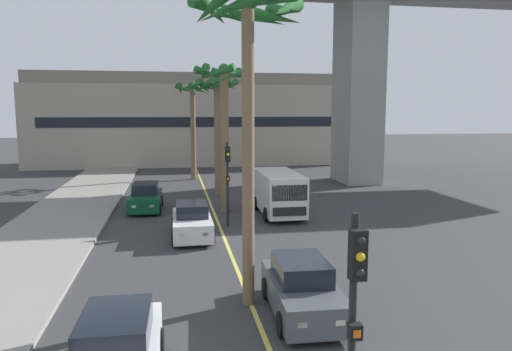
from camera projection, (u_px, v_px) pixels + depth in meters
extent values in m
cube|color=#DBCC4C|center=(221.00, 230.00, 23.19)|extent=(0.14, 56.00, 0.01)
cube|color=gray|center=(358.00, 89.00, 37.98)|extent=(2.80, 4.40, 14.72)
cube|color=#BCB29E|center=(193.00, 125.00, 51.79)|extent=(33.32, 8.00, 8.29)
cube|color=gray|center=(193.00, 80.00, 51.16)|extent=(32.65, 7.20, 1.20)
cube|color=black|center=(195.00, 122.00, 47.81)|extent=(29.99, 0.04, 1.00)
cube|color=#0C4728|center=(146.00, 200.00, 27.66)|extent=(1.79, 4.14, 0.80)
cube|color=black|center=(146.00, 188.00, 27.71)|extent=(1.44, 2.08, 0.60)
cube|color=#F2EDCC|center=(152.00, 206.00, 25.75)|extent=(0.24, 0.09, 0.14)
cube|color=#F2EDCC|center=(134.00, 207.00, 25.61)|extent=(0.24, 0.09, 0.14)
cylinder|color=black|center=(159.00, 209.00, 26.56)|extent=(0.23, 0.64, 0.64)
cylinder|color=black|center=(129.00, 210.00, 26.33)|extent=(0.23, 0.64, 0.64)
cylinder|color=black|center=(161.00, 200.00, 29.05)|extent=(0.23, 0.64, 0.64)
cylinder|color=black|center=(134.00, 201.00, 28.82)|extent=(0.23, 0.64, 0.64)
cube|color=white|center=(192.00, 225.00, 21.76)|extent=(1.71, 4.10, 0.80)
cube|color=black|center=(192.00, 209.00, 21.81)|extent=(1.40, 2.05, 0.60)
cube|color=#F2EDCC|center=(205.00, 234.00, 19.87)|extent=(0.24, 0.08, 0.14)
cube|color=#F2EDCC|center=(182.00, 235.00, 19.71)|extent=(0.24, 0.08, 0.14)
cylinder|color=black|center=(212.00, 237.00, 20.69)|extent=(0.22, 0.64, 0.64)
cylinder|color=black|center=(174.00, 238.00, 20.42)|extent=(0.22, 0.64, 0.64)
cylinder|color=black|center=(208.00, 223.00, 23.17)|extent=(0.22, 0.64, 0.64)
cylinder|color=black|center=(174.00, 224.00, 22.90)|extent=(0.22, 0.64, 0.64)
cube|color=black|center=(115.00, 327.00, 9.94)|extent=(1.43, 2.08, 0.60)
cylinder|color=black|center=(159.00, 342.00, 11.28)|extent=(0.23, 0.64, 0.64)
cylinder|color=black|center=(87.00, 347.00, 11.04)|extent=(0.23, 0.64, 0.64)
cube|color=#4C5156|center=(302.00, 294.00, 13.53)|extent=(1.84, 4.16, 0.80)
cube|color=black|center=(301.00, 269.00, 13.58)|extent=(1.46, 2.10, 0.60)
cube|color=#F2EDCC|center=(340.00, 322.00, 11.61)|extent=(0.24, 0.09, 0.14)
cube|color=#F2EDCC|center=(302.00, 325.00, 11.48)|extent=(0.24, 0.09, 0.14)
cylinder|color=black|center=(344.00, 321.00, 12.42)|extent=(0.24, 0.65, 0.64)
cylinder|color=black|center=(282.00, 324.00, 12.21)|extent=(0.24, 0.65, 0.64)
cylinder|color=black|center=(318.00, 285.00, 14.92)|extent=(0.24, 0.65, 0.64)
cylinder|color=black|center=(267.00, 288.00, 14.70)|extent=(0.24, 0.65, 0.64)
cube|color=silver|center=(279.00, 191.00, 26.31)|extent=(2.03, 5.21, 2.10)
cube|color=black|center=(290.00, 193.00, 23.76)|extent=(1.80, 0.09, 0.80)
cube|color=black|center=(290.00, 212.00, 23.83)|extent=(1.70, 0.07, 0.44)
cylinder|color=black|center=(303.00, 213.00, 25.06)|extent=(0.26, 0.76, 0.76)
cylinder|color=black|center=(267.00, 215.00, 24.76)|extent=(0.26, 0.76, 0.76)
cylinder|color=black|center=(289.00, 202.00, 28.11)|extent=(0.26, 0.76, 0.76)
cylinder|color=black|center=(257.00, 203.00, 27.81)|extent=(0.26, 0.76, 0.76)
cylinder|color=black|center=(352.00, 346.00, 7.41)|extent=(0.12, 0.12, 4.20)
cube|color=black|center=(358.00, 255.00, 7.07)|extent=(0.24, 0.20, 0.76)
sphere|color=black|center=(361.00, 241.00, 6.94)|extent=(0.14, 0.14, 0.14)
sphere|color=yellow|center=(360.00, 257.00, 6.97)|extent=(0.14, 0.14, 0.14)
sphere|color=black|center=(360.00, 273.00, 7.00)|extent=(0.14, 0.14, 0.14)
cube|color=black|center=(355.00, 331.00, 7.25)|extent=(0.20, 0.16, 0.24)
cube|color=orange|center=(357.00, 334.00, 7.17)|extent=(0.12, 0.03, 0.12)
cylinder|color=black|center=(228.00, 184.00, 23.64)|extent=(0.12, 0.12, 4.20)
cube|color=black|center=(228.00, 154.00, 23.30)|extent=(0.24, 0.20, 0.76)
sphere|color=black|center=(228.00, 149.00, 23.17)|extent=(0.14, 0.14, 0.14)
sphere|color=yellow|center=(228.00, 154.00, 23.21)|extent=(0.14, 0.14, 0.14)
sphere|color=black|center=(228.00, 159.00, 23.24)|extent=(0.14, 0.14, 0.14)
cube|color=black|center=(228.00, 179.00, 23.48)|extent=(0.20, 0.16, 0.24)
cube|color=orange|center=(228.00, 179.00, 23.41)|extent=(0.12, 0.03, 0.12)
cylinder|color=brown|center=(248.00, 161.00, 13.75)|extent=(0.35, 0.35, 8.56)
sphere|color=#236028|center=(248.00, 0.00, 13.15)|extent=(0.60, 0.60, 0.60)
cone|color=#236028|center=(284.00, 11.00, 13.50)|extent=(0.73, 2.23, 0.87)
cone|color=#236028|center=(272.00, 17.00, 14.01)|extent=(1.75, 1.95, 1.00)
cone|color=#236028|center=(250.00, 17.00, 14.25)|extent=(2.23, 0.91, 0.91)
cone|color=#236028|center=(220.00, 12.00, 13.88)|extent=(1.98, 1.71, 0.78)
cone|color=#236028|center=(211.00, 10.00, 13.49)|extent=(1.38, 2.15, 0.84)
cone|color=#236028|center=(213.00, 6.00, 12.62)|extent=(1.26, 2.19, 0.98)
cone|color=#236028|center=(236.00, 6.00, 12.17)|extent=(2.16, 1.31, 1.11)
cone|color=#236028|center=(255.00, 1.00, 12.14)|extent=(2.20, 0.50, 0.95)
cone|color=#236028|center=(285.00, 9.00, 12.80)|extent=(1.52, 2.09, 1.05)
cylinder|color=brown|center=(193.00, 134.00, 39.68)|extent=(0.43, 0.43, 7.56)
sphere|color=#236028|center=(192.00, 86.00, 39.15)|extent=(0.60, 0.60, 0.60)
cone|color=#236028|center=(204.00, 88.00, 39.25)|extent=(0.60, 1.98, 0.78)
cone|color=#236028|center=(198.00, 90.00, 40.05)|extent=(1.87, 1.44, 1.00)
cone|color=#236028|center=(186.00, 90.00, 39.89)|extent=(1.89, 1.40, 0.96)
cone|color=#236028|center=(181.00, 90.00, 39.11)|extent=(0.58, 1.96, 1.07)
cone|color=#236028|center=(188.00, 87.00, 38.26)|extent=(1.96, 1.19, 0.80)
cone|color=#236028|center=(199.00, 88.00, 38.46)|extent=(1.90, 1.37, 0.81)
cylinder|color=brown|center=(217.00, 140.00, 32.66)|extent=(0.41, 0.41, 7.48)
sphere|color=#236028|center=(217.00, 81.00, 32.13)|extent=(0.60, 0.60, 0.60)
cone|color=#236028|center=(230.00, 84.00, 32.45)|extent=(0.72, 1.99, 0.79)
cone|color=#236028|center=(224.00, 86.00, 33.01)|extent=(1.83, 1.51, 0.88)
cone|color=#236028|center=(212.00, 87.00, 33.03)|extent=(1.98, 0.95, 1.08)
cone|color=#236028|center=(204.00, 87.00, 32.49)|extent=(1.31, 1.91, 1.09)
cone|color=#236028|center=(205.00, 86.00, 31.60)|extent=(1.31, 1.91, 1.04)
cone|color=#236028|center=(216.00, 86.00, 31.24)|extent=(1.97, 0.64, 1.04)
cone|color=#236028|center=(226.00, 86.00, 31.53)|extent=(1.82, 1.49, 1.08)
cylinder|color=brown|center=(224.00, 143.00, 26.65)|extent=(0.47, 0.47, 7.78)
sphere|color=#236028|center=(224.00, 69.00, 26.10)|extent=(0.60, 0.60, 0.60)
cone|color=#236028|center=(244.00, 75.00, 26.46)|extent=(0.71, 2.29, 1.01)
cone|color=#236028|center=(230.00, 75.00, 27.19)|extent=(2.23, 1.37, 0.85)
cone|color=#236028|center=(212.00, 74.00, 26.96)|extent=(2.16, 1.55, 0.86)
cone|color=#236028|center=(204.00, 74.00, 25.89)|extent=(0.58, 2.28, 0.99)
cone|color=#236028|center=(216.00, 74.00, 25.11)|extent=(2.18, 1.48, 1.03)
cone|color=#236028|center=(234.00, 75.00, 25.24)|extent=(2.23, 1.31, 1.12)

